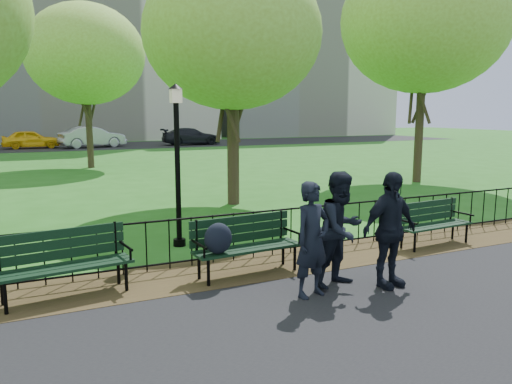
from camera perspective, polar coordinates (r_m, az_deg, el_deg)
name	(u,v)px	position (r m, az deg, el deg)	size (l,w,h in m)	color
ground	(320,291)	(7.86, 7.27, -11.16)	(120.00, 120.00, 0.00)	#256019
dirt_strip	(275,263)	(9.09, 2.18, -8.16)	(60.00, 1.60, 0.01)	#352715
far_street	(79,147)	(41.49, -19.53, 4.92)	(70.00, 9.00, 0.01)	black
iron_fence	(263,231)	(9.39, 0.80, -4.51)	(24.06, 0.06, 1.00)	black
apartment_east	(292,33)	(62.64, 4.08, 17.69)	(20.00, 15.00, 24.00)	beige
park_bench_main	(232,239)	(8.19, -2.70, -5.34)	(1.91, 0.72, 1.06)	black
park_bench_left_a	(63,256)	(7.92, -21.17, -6.85)	(1.97, 0.84, 1.08)	black
park_bench_right_a	(432,218)	(10.84, 19.43, -2.86)	(1.76, 0.65, 0.98)	black
lamppost	(177,159)	(10.09, -8.98, 3.70)	(0.29, 0.29, 3.26)	black
tree_near_e	(232,33)	(14.80, -2.72, 17.65)	(5.07, 5.07, 7.07)	#2D2116
tree_mid_e	(425,22)	(20.57, 18.73, 17.96)	(6.23, 6.23, 8.68)	#2D2116
tree_far_c	(85,54)	(25.77, -18.93, 14.66)	(5.57, 5.57, 7.77)	#2D2116
person_left	(312,240)	(7.38, 6.44, -5.43)	(0.63, 0.41, 1.72)	black
person_mid	(341,229)	(7.88, 9.73, -4.21)	(0.88, 0.46, 1.81)	black
person_right	(389,230)	(7.99, 15.01, -4.18)	(1.06, 0.44, 1.81)	black
taxi	(31,139)	(40.66, -24.34, 5.53)	(1.61, 4.00, 1.36)	yellow
sedan_silver	(92,137)	(40.00, -18.20, 5.99)	(1.68, 4.82, 1.59)	#A3A5AA
sedan_dark	(191,136)	(41.48, -7.43, 6.33)	(1.93, 4.75, 1.38)	black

